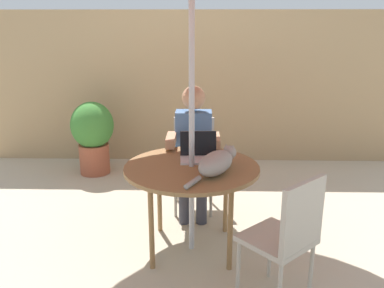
% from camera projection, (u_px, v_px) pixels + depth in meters
% --- Properties ---
extents(ground_plane, '(14.00, 14.00, 0.00)m').
position_uv_depth(ground_plane, '(192.00, 248.00, 3.36)').
color(ground_plane, '#BCAD93').
extents(fence_back, '(5.54, 0.08, 1.96)m').
position_uv_depth(fence_back, '(196.00, 88.00, 5.30)').
color(fence_back, tan).
rests_on(fence_back, ground).
extents(patio_table, '(1.06, 1.06, 0.73)m').
position_uv_depth(patio_table, '(192.00, 173.00, 3.17)').
color(patio_table, olive).
rests_on(patio_table, ground).
extents(chair_occupied, '(0.40, 0.40, 0.90)m').
position_uv_depth(chair_occupied, '(194.00, 156.00, 4.00)').
color(chair_occupied, '#B2A899').
rests_on(chair_occupied, ground).
extents(chair_empty, '(0.57, 0.57, 0.90)m').
position_uv_depth(chair_empty, '(288.00, 232.00, 2.54)').
color(chair_empty, '#B2A899').
rests_on(chair_empty, ground).
extents(person_seated, '(0.48, 0.48, 1.24)m').
position_uv_depth(person_seated, '(193.00, 144.00, 3.80)').
color(person_seated, '#4C72A5').
rests_on(person_seated, ground).
extents(laptop, '(0.31, 0.27, 0.21)m').
position_uv_depth(laptop, '(199.00, 151.00, 3.32)').
color(laptop, silver).
rests_on(laptop, patio_table).
extents(cat, '(0.41, 0.57, 0.17)m').
position_uv_depth(cat, '(217.00, 162.00, 2.99)').
color(cat, gray).
rests_on(cat, patio_table).
extents(potted_plant_near_fence, '(0.52, 0.52, 0.90)m').
position_uv_depth(potted_plant_near_fence, '(93.00, 133.00, 4.92)').
color(potted_plant_near_fence, '#9E5138').
rests_on(potted_plant_near_fence, ground).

